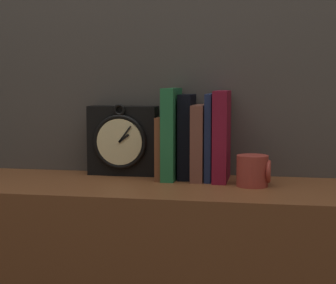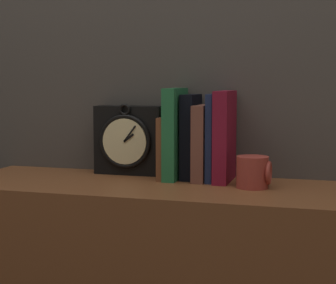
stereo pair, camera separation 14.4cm
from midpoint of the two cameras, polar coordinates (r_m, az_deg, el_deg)
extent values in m
cube|color=#47423D|center=(1.64, -1.20, 10.48)|extent=(6.00, 0.05, 2.60)
cube|color=black|center=(1.62, -7.12, 0.14)|extent=(0.20, 0.07, 0.20)
torus|color=black|center=(1.58, -7.54, 0.00)|extent=(0.15, 0.01, 0.15)
cylinder|color=beige|center=(1.58, -7.58, -0.01)|extent=(0.13, 0.01, 0.13)
cube|color=black|center=(1.57, -7.14, 0.35)|extent=(0.03, 0.00, 0.03)
cube|color=black|center=(1.57, -7.04, 0.78)|extent=(0.04, 0.00, 0.05)
torus|color=black|center=(1.58, -7.59, 3.25)|extent=(0.03, 0.01, 0.03)
cube|color=brown|center=(1.55, -3.22, -0.58)|extent=(0.02, 0.14, 0.17)
cube|color=#226C3C|center=(1.54, -2.32, 0.84)|extent=(0.03, 0.15, 0.25)
cube|color=black|center=(1.55, -0.72, 0.55)|extent=(0.04, 0.12, 0.23)
cube|color=brown|center=(1.53, 0.54, -0.04)|extent=(0.03, 0.14, 0.20)
cube|color=#1B274C|center=(1.53, 1.63, 0.51)|extent=(0.02, 0.14, 0.23)
cube|color=maroon|center=(1.51, 2.78, 0.62)|extent=(0.04, 0.15, 0.24)
cylinder|color=#9E382D|center=(1.44, 5.75, -2.95)|extent=(0.08, 0.08, 0.08)
torus|color=#9E382D|center=(1.44, 7.35, -2.99)|extent=(0.01, 0.06, 0.06)
camera|label=1|loc=(0.07, -92.86, -0.31)|focal=60.00mm
camera|label=2|loc=(0.07, 87.14, 0.31)|focal=60.00mm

